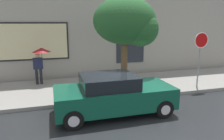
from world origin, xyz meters
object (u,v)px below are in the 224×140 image
street_tree (128,23)px  stop_sign (200,49)px  fire_hydrant (84,87)px  parked_car (113,94)px  pedestrian_with_umbrella (40,56)px

street_tree → stop_sign: street_tree is taller
fire_hydrant → street_tree: size_ratio=0.19×
parked_car → fire_hydrant: parked_car is taller
parked_car → street_tree: 3.42m
street_tree → stop_sign: (3.57, -0.37, -1.21)m
pedestrian_with_umbrella → street_tree: 4.74m
fire_hydrant → stop_sign: bearing=-2.4°
parked_car → fire_hydrant: size_ratio=5.21×
street_tree → pedestrian_with_umbrella: bearing=149.7°
pedestrian_with_umbrella → fire_hydrant: bearing=-52.7°
pedestrian_with_umbrella → street_tree: (3.84, -2.25, 1.63)m
stop_sign → street_tree: bearing=174.0°
pedestrian_with_umbrella → stop_sign: (7.41, -2.62, 0.42)m
pedestrian_with_umbrella → stop_sign: 7.88m
parked_car → fire_hydrant: 1.97m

